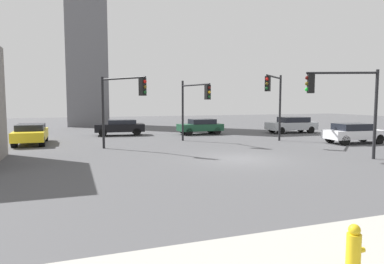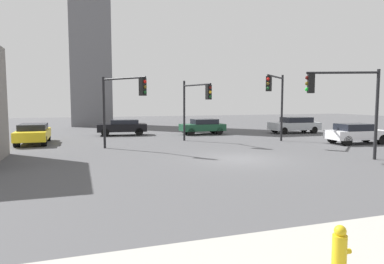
{
  "view_description": "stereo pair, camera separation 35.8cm",
  "coord_description": "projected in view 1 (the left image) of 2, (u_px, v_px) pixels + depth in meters",
  "views": [
    {
      "loc": [
        -8.31,
        -15.95,
        3.05
      ],
      "look_at": [
        -1.78,
        2.73,
        1.25
      ],
      "focal_mm": 31.99,
      "sensor_mm": 36.0,
      "label": 1
    },
    {
      "loc": [
        -7.97,
        -16.07,
        3.05
      ],
      "look_at": [
        -1.78,
        2.73,
        1.25
      ],
      "focal_mm": 31.99,
      "sensor_mm": 36.0,
      "label": 2
    }
  ],
  "objects": [
    {
      "name": "car_4",
      "position": [
        354.0,
        133.0,
        24.61
      ],
      "size": [
        4.31,
        2.17,
        1.44
      ],
      "rotation": [
        0.0,
        0.0,
        -0.08
      ],
      "color": "silver",
      "rests_on": "ground_plane"
    },
    {
      "name": "traffic_light_1",
      "position": [
        195.0,
        99.0,
        24.62
      ],
      "size": [
        1.04,
        3.56,
        4.58
      ],
      "rotation": [
        0.0,
        0.0,
        -1.34
      ],
      "color": "black",
      "rests_on": "ground_plane"
    },
    {
      "name": "traffic_light_2",
      "position": [
        123.0,
        96.0,
        20.62
      ],
      "size": [
        2.29,
        3.34,
        4.58
      ],
      "rotation": [
        0.0,
        0.0,
        -0.99
      ],
      "color": "black",
      "rests_on": "ground_plane"
    },
    {
      "name": "car_2",
      "position": [
        31.0,
        133.0,
        24.2
      ],
      "size": [
        2.05,
        4.77,
        1.41
      ],
      "rotation": [
        0.0,
        0.0,
        -1.57
      ],
      "color": "yellow",
      "rests_on": "ground_plane"
    },
    {
      "name": "fire_hydrant",
      "position": [
        354.0,
        249.0,
        5.75
      ],
      "size": [
        0.34,
        0.24,
        0.85
      ],
      "color": "gold",
      "rests_on": "ground_plane"
    },
    {
      "name": "traffic_light_0",
      "position": [
        342.0,
        94.0,
        17.84
      ],
      "size": [
        3.47,
        1.59,
        4.67
      ],
      "rotation": [
        0.0,
        0.0,
        2.74
      ],
      "color": "black",
      "rests_on": "ground_plane"
    },
    {
      "name": "skyline_tower",
      "position": [
        85.0,
        27.0,
        41.92
      ],
      "size": [
        4.82,
        4.82,
        24.15
      ],
      "primitive_type": "cube",
      "color": "slate",
      "rests_on": "ground_plane"
    },
    {
      "name": "ground_plane",
      "position": [
        241.0,
        159.0,
        18.0
      ],
      "size": [
        102.98,
        102.98,
        0.0
      ],
      "primitive_type": "plane",
      "color": "#4C4C4F"
    },
    {
      "name": "car_1",
      "position": [
        201.0,
        126.0,
        31.32
      ],
      "size": [
        4.04,
        1.86,
        1.4
      ],
      "rotation": [
        0.0,
        0.0,
        3.16
      ],
      "color": "#19472D",
      "rests_on": "ground_plane"
    },
    {
      "name": "car_0",
      "position": [
        120.0,
        127.0,
        30.34
      ],
      "size": [
        4.41,
        2.08,
        1.39
      ],
      "rotation": [
        0.0,
        0.0,
        3.06
      ],
      "color": "black",
      "rests_on": "ground_plane"
    },
    {
      "name": "car_3",
      "position": [
        292.0,
        125.0,
        32.73
      ],
      "size": [
        4.77,
        2.17,
        1.52
      ],
      "rotation": [
        0.0,
        0.0,
        3.09
      ],
      "color": "#ADB2B7",
      "rests_on": "ground_plane"
    },
    {
      "name": "traffic_light_3",
      "position": [
        274.0,
        93.0,
        24.38
      ],
      "size": [
        2.99,
        2.82,
        5.0
      ],
      "rotation": [
        0.0,
        0.0,
        -2.39
      ],
      "color": "black",
      "rests_on": "ground_plane"
    }
  ]
}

